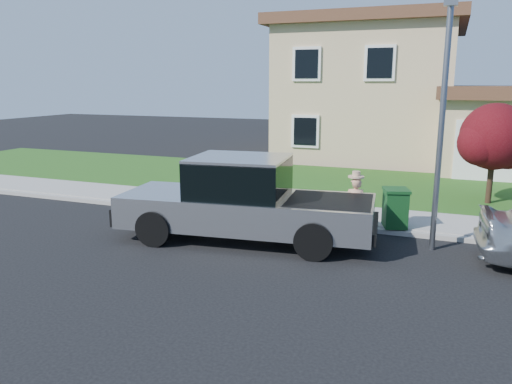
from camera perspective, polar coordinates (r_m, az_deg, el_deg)
ground at (r=11.21m, az=-0.97°, el=-7.39°), size 80.00×80.00×0.00m
curb at (r=13.54m, az=7.62°, el=-3.73°), size 40.00×0.20×0.12m
sidewalk at (r=14.57m, az=8.66°, el=-2.54°), size 40.00×2.00×0.15m
lawn at (r=18.88m, az=11.67°, el=0.71°), size 40.00×7.00×0.10m
house at (r=26.29m, az=15.63°, el=10.60°), size 14.00×11.30×6.85m
pickup_truck at (r=12.13m, az=-1.30°, el=-1.13°), size 6.46×2.80×2.06m
woman at (r=12.80m, az=11.24°, el=-1.47°), size 0.61×0.46×1.65m
ornamental_tree at (r=16.96m, az=25.68°, el=5.39°), size 2.26×2.04×3.10m
trash_bin at (r=13.29m, az=15.63°, el=-1.72°), size 0.79×0.85×1.00m
street_lamp at (r=11.72m, az=20.53°, el=8.44°), size 0.27×0.71×5.51m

